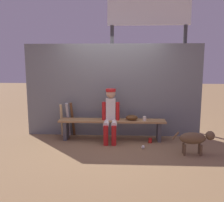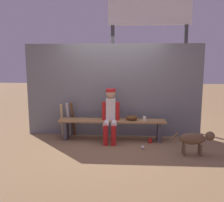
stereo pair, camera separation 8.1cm
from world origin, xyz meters
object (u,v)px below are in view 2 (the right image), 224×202
Objects in this scene: baseball at (143,147)px; dog at (195,139)px; player_seated at (110,113)px; cup_on_ground at (150,141)px; bat_wood_dark at (73,119)px; bat_wood_natural at (62,120)px; cup_on_bench at (144,119)px; dugout_bench at (112,124)px; baseball_glove at (132,118)px; scoreboard at (152,27)px; bat_aluminum_silver at (69,119)px.

dog is at bearing -15.49° from baseball.
player_seated is 11.14× the size of cup_on_ground.
dog is (2.71, -1.12, -0.10)m from bat_wood_dark.
bat_wood_natural is 7.35× the size of cup_on_bench.
cup_on_bench is 1.25m from dog.
dugout_bench is at bearing -15.22° from bat_wood_dark.
cup_on_ground is at bearing -10.42° from dugout_bench.
dog is at bearing -20.41° from bat_wood_natural.
baseball_glove reaches higher than dugout_bench.
scoreboard is 3.16m from dog.
cup_on_ground is at bearing -11.08° from bat_wood_natural.
dugout_bench is at bearing 75.58° from player_seated.
dugout_bench is 1.13m from bat_aluminum_silver.
scoreboard reaches higher than cup_on_bench.
baseball_glove is at bearing 12.92° from player_seated.
bat_wood_dark is at bearing 167.02° from cup_on_ground.
player_seated is 16.56× the size of baseball.
scoreboard is at bearing 47.71° from dugout_bench.
bat_wood_dark is 0.23× the size of scoreboard.
baseball_glove is at bearing -8.89° from bat_aluminum_silver.
bat_wood_dark reaches higher than dog.
baseball is 0.67× the size of cup_on_bench.
baseball is at bearing -96.48° from cup_on_bench.
baseball is 0.72m from cup_on_bench.
dog is (1.01, -0.28, 0.30)m from baseball.
bat_wood_dark is at bearing 14.47° from bat_aluminum_silver.
baseball is (0.23, -0.57, -0.51)m from baseball_glove.
bat_wood_dark reaches higher than bat_aluminum_silver.
player_seated is at bearing 157.08° from dog.
cup_on_bench is (0.76, -0.06, 0.16)m from dugout_bench.
scoreboard is 4.56× the size of dog.
player_seated is 1.11m from cup_on_ground.
bat_wood_dark is at bearing 169.15° from cup_on_bench.
cup_on_bench is (1.86, -0.31, 0.12)m from bat_aluminum_silver.
bat_wood_dark is 11.75× the size of baseball.
bat_aluminum_silver reaches higher than baseball_glove.
cup_on_bench is at bearing 143.49° from cup_on_ground.
cup_on_bench reaches higher than cup_on_ground.
cup_on_ground is 0.03× the size of scoreboard.
cup_on_bench is at bearing 140.61° from dog.
bat_wood_dark is 7.90× the size of cup_on_ground.
dugout_bench is 33.85× the size of baseball.
baseball is at bearing -26.35° from bat_wood_dark.
dugout_bench is at bearing 169.58° from cup_on_ground.
bat_aluminum_silver is 7.84× the size of cup_on_ground.
baseball_glove is 0.35× the size of bat_wood_natural.
dugout_bench and dog have the same top height.
player_seated is 1.07m from baseball.
bat_aluminum_silver is at bearing 168.40° from cup_on_ground.
dog is at bearing -26.39° from dugout_bench.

